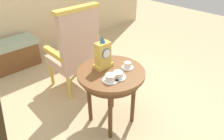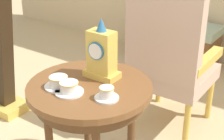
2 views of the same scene
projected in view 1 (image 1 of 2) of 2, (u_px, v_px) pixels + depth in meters
The scene contains 8 objects.
ground_plane at pixel (106, 124), 2.29m from camera, with size 10.00×10.00×0.00m, color tan.
side_table at pixel (111, 78), 2.04m from camera, with size 0.67×0.67×0.66m.
teacup_left at pixel (110, 78), 1.85m from camera, with size 0.15×0.15×0.06m.
teacup_right at pixel (118, 75), 1.89m from camera, with size 0.15×0.15×0.06m.
teacup_center at pixel (128, 66), 2.03m from camera, with size 0.12×0.12×0.06m.
mantel_clock at pixel (103, 55), 1.99m from camera, with size 0.19×0.11×0.34m.
armchair at pixel (75, 49), 2.56m from camera, with size 0.56×0.53×1.14m.
window_bench at pixel (6, 56), 3.19m from camera, with size 0.96×0.40×0.44m.
Camera 1 is at (-1.06, -1.24, 1.72)m, focal length 32.92 mm.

